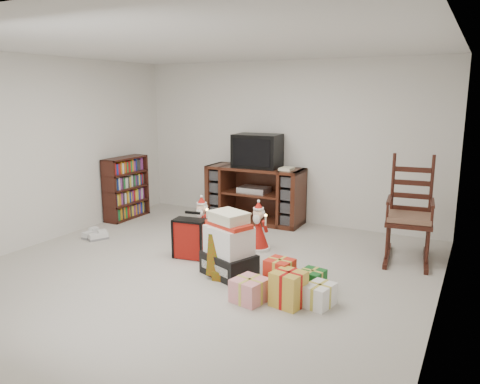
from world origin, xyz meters
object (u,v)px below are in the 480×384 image
object	(u,v)px
teddy_bear	(244,253)
mrs_claus_figurine	(202,225)
rocking_chair	(410,223)
red_suitcase	(190,239)
santa_figurine	(258,231)
sneaker_pair	(95,235)
gift_pile	(229,248)
bookshelf	(126,189)
crt_television	(257,151)
gift_cluster	(292,287)
tv_stand	(255,194)

from	to	relation	value
teddy_bear	mrs_claus_figurine	size ratio (longest dim) A/B	0.52
rocking_chair	red_suitcase	distance (m)	2.69
santa_figurine	sneaker_pair	distance (m)	2.34
red_suitcase	gift_pile	bearing A→B (deg)	-29.12
mrs_claus_figurine	sneaker_pair	distance (m)	1.55
teddy_bear	bookshelf	bearing A→B (deg)	159.19
crt_television	red_suitcase	bearing A→B (deg)	-94.38
gift_cluster	bookshelf	bearing A→B (deg)	154.80
bookshelf	red_suitcase	world-z (taller)	bookshelf
tv_stand	teddy_bear	size ratio (longest dim) A/B	4.57
gift_pile	red_suitcase	distance (m)	0.75
red_suitcase	gift_cluster	world-z (taller)	red_suitcase
bookshelf	gift_pile	world-z (taller)	bookshelf
bookshelf	red_suitcase	distance (m)	2.29
bookshelf	rocking_chair	bearing A→B (deg)	1.47
tv_stand	teddy_bear	xyz separation A→B (m)	(0.74, -1.81, -0.29)
sneaker_pair	gift_pile	bearing A→B (deg)	4.09
teddy_bear	sneaker_pair	bearing A→B (deg)	-178.38
gift_cluster	crt_television	bearing A→B (deg)	122.55
santa_figurine	bookshelf	bearing A→B (deg)	170.31
gift_cluster	santa_figurine	bearing A→B (deg)	127.89
tv_stand	santa_figurine	distance (m)	1.40
bookshelf	mrs_claus_figurine	size ratio (longest dim) A/B	1.55
red_suitcase	gift_cluster	size ratio (longest dim) A/B	0.63
tv_stand	bookshelf	distance (m)	2.10
tv_stand	gift_cluster	xyz separation A→B (m)	(1.60, -2.46, -0.30)
tv_stand	sneaker_pair	size ratio (longest dim) A/B	4.50
teddy_bear	sneaker_pair	world-z (taller)	teddy_bear
bookshelf	crt_television	world-z (taller)	crt_television
bookshelf	santa_figurine	bearing A→B (deg)	-9.69
rocking_chair	sneaker_pair	distance (m)	4.22
crt_television	gift_cluster	bearing A→B (deg)	-61.89
sneaker_pair	gift_cluster	distance (m)	3.25
tv_stand	santa_figurine	bearing A→B (deg)	-62.76
rocking_chair	red_suitcase	xyz separation A→B (m)	(-2.39, -1.23, -0.20)
rocking_chair	mrs_claus_figurine	distance (m)	2.68
santa_figurine	sneaker_pair	bearing A→B (deg)	-163.96
tv_stand	gift_cluster	size ratio (longest dim) A/B	1.69
gift_pile	tv_stand	bearing A→B (deg)	130.32
sneaker_pair	crt_television	bearing A→B (deg)	60.27
crt_television	santa_figurine	bearing A→B (deg)	-67.95
bookshelf	gift_pile	bearing A→B (deg)	-27.31
teddy_bear	crt_television	size ratio (longest dim) A/B	0.46
mrs_claus_figurine	crt_television	size ratio (longest dim) A/B	0.88
bookshelf	rocking_chair	world-z (taller)	rocking_chair
santa_figurine	gift_cluster	distance (m)	1.56
sneaker_pair	gift_cluster	xyz separation A→B (m)	(3.20, -0.58, 0.09)
rocking_chair	sneaker_pair	xyz separation A→B (m)	(-4.02, -1.20, -0.41)
gift_pile	santa_figurine	distance (m)	0.95
mrs_claus_figurine	teddy_bear	bearing A→B (deg)	-28.85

